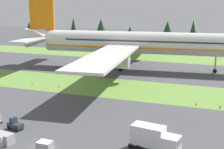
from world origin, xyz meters
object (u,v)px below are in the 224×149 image
object	(u,v)px
taxiway_marker_3	(220,107)
airliner	(130,42)
baggage_tug	(15,125)
ground_crew_marshaller	(169,145)
catering_truck	(154,138)
taxiway_marker_0	(196,104)
taxiway_marker_2	(59,86)
taxiway_marker_1	(32,84)
uld_container_3	(45,147)
uld_container_0	(6,139)

from	to	relation	value
taxiway_marker_3	airliner	bearing A→B (deg)	132.22
taxiway_marker_3	baggage_tug	bearing A→B (deg)	-143.79
airliner	ground_crew_marshaller	bearing A→B (deg)	16.45
catering_truck	ground_crew_marshaller	bearing A→B (deg)	120.52
taxiway_marker_0	catering_truck	bearing A→B (deg)	-98.42
taxiway_marker_0	taxiway_marker_2	size ratio (longest dim) A/B	0.96
airliner	catering_truck	world-z (taller)	airliner
baggage_tug	taxiway_marker_1	xyz separation A→B (m)	(-13.60, 24.89, -0.57)
taxiway_marker_0	taxiway_marker_1	world-z (taller)	taxiway_marker_0
catering_truck	baggage_tug	bearing A→B (deg)	-80.60
taxiway_marker_2	uld_container_3	bearing A→B (deg)	-63.61
ground_crew_marshaller	taxiway_marker_0	xyz separation A→B (m)	(1.40, 22.09, -0.69)
taxiway_marker_0	taxiway_marker_1	bearing A→B (deg)	177.25
uld_container_0	uld_container_3	distance (m)	6.73
uld_container_0	taxiway_marker_1	world-z (taller)	uld_container_0
uld_container_0	uld_container_3	size ratio (longest dim) A/B	1.00
baggage_tug	catering_truck	xyz separation A→B (m)	(22.83, 0.12, 1.14)
uld_container_3	taxiway_marker_0	world-z (taller)	uld_container_3
airliner	uld_container_3	distance (m)	59.15
baggage_tug	catering_truck	bearing A→B (deg)	102.15
taxiway_marker_3	uld_container_0	bearing A→B (deg)	-136.08
catering_truck	uld_container_0	size ratio (longest dim) A/B	3.62
ground_crew_marshaller	taxiway_marker_1	xyz separation A→B (m)	(-38.42, 24.00, -0.70)
ground_crew_marshaller	taxiway_marker_1	bearing A→B (deg)	-127.41
catering_truck	taxiway_marker_2	xyz separation A→B (m)	(-29.33, 25.62, -1.69)
taxiway_marker_3	taxiway_marker_2	bearing A→B (deg)	175.10
catering_truck	uld_container_3	bearing A→B (deg)	-59.53
baggage_tug	uld_container_3	size ratio (longest dim) A/B	1.41
taxiway_marker_1	baggage_tug	bearing A→B (deg)	-61.35
baggage_tug	taxiway_marker_1	distance (m)	28.37
uld_container_3	taxiway_marker_2	xyz separation A→B (m)	(-15.42, 31.07, -0.51)
uld_container_0	taxiway_marker_2	xyz separation A→B (m)	(-8.70, 30.74, -0.50)
taxiway_marker_0	taxiway_marker_2	xyz separation A→B (m)	(-32.72, 2.76, 0.01)
uld_container_3	taxiway_marker_0	distance (m)	33.18
uld_container_3	taxiway_marker_3	world-z (taller)	uld_container_3
airliner	taxiway_marker_3	distance (m)	41.95
airliner	uld_container_0	bearing A→B (deg)	-7.04
uld_container_0	taxiway_marker_2	size ratio (longest dim) A/B	3.74
taxiway_marker_0	uld_container_0	bearing A→B (deg)	-130.64
uld_container_3	taxiway_marker_1	world-z (taller)	uld_container_3
airliner	uld_container_3	xyz separation A→B (m)	(5.81, -58.39, -7.44)
baggage_tug	taxiway_marker_3	bearing A→B (deg)	138.06
baggage_tug	taxiway_marker_1	bearing A→B (deg)	-139.50
airliner	taxiway_marker_2	bearing A→B (deg)	-25.52
taxiway_marker_2	catering_truck	bearing A→B (deg)	-41.14
ground_crew_marshaller	airliner	bearing A→B (deg)	-162.83
airliner	uld_container_0	distance (m)	58.54
uld_container_3	taxiway_marker_2	distance (m)	34.69
uld_container_0	uld_container_3	bearing A→B (deg)	-2.79
taxiway_marker_0	taxiway_marker_3	bearing A→B (deg)	-5.44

